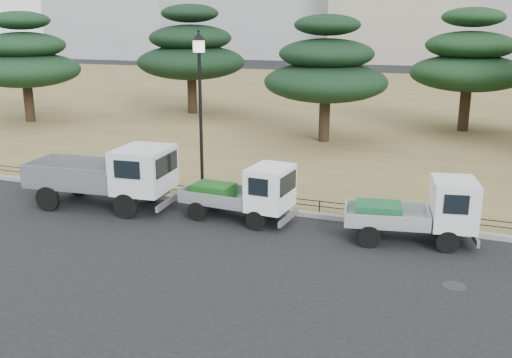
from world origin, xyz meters
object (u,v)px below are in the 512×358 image
at_px(truck_kei_front, 245,193).
at_px(street_lamp, 200,89).
at_px(tarp_pile, 94,175).
at_px(truck_kei_rear, 420,211).
at_px(truck_large, 109,173).

xyz_separation_m(truck_kei_front, street_lamp, (-2.25, 1.41, 3.14)).
bearing_deg(tarp_pile, truck_kei_rear, -6.69).
distance_m(truck_kei_front, truck_kei_rear, 5.53).
xyz_separation_m(truck_large, tarp_pile, (-2.13, 1.98, -0.74)).
height_order(truck_large, truck_kei_rear, truck_large).
bearing_deg(truck_kei_rear, truck_kei_front, 170.09).
height_order(truck_kei_front, tarp_pile, truck_kei_front).
relative_size(truck_kei_front, truck_kei_rear, 0.94).
bearing_deg(truck_kei_front, truck_kei_rear, 4.58).
bearing_deg(tarp_pile, truck_large, -42.89).
distance_m(street_lamp, tarp_pile, 6.03).
bearing_deg(truck_kei_rear, truck_large, 172.02).
distance_m(truck_kei_rear, tarp_pile, 12.71).
relative_size(truck_kei_front, tarp_pile, 2.44).
relative_size(truck_large, tarp_pile, 3.45).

